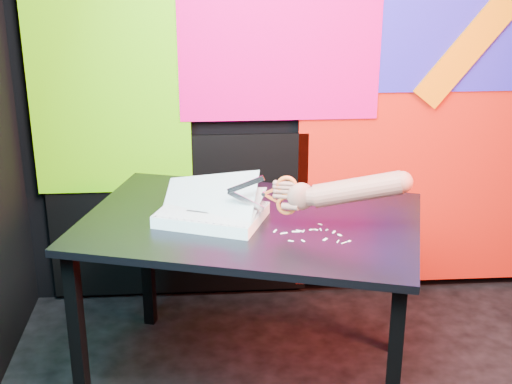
{
  "coord_description": "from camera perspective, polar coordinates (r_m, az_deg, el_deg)",
  "views": [
    {
      "loc": [
        -0.6,
        -1.87,
        1.82
      ],
      "look_at": [
        -0.42,
        0.67,
        0.87
      ],
      "focal_mm": 50.0,
      "sensor_mm": 36.0,
      "label": 1
    }
  ],
  "objects": [
    {
      "name": "backdrop",
      "position": [
        3.51,
        6.91,
        6.01
      ],
      "size": [
        2.88,
        0.05,
        2.08
      ],
      "color": "red",
      "rests_on": "ground"
    },
    {
      "name": "printout_stack",
      "position": [
        2.77,
        -3.59,
        -1.78
      ],
      "size": [
        0.46,
        0.41,
        0.2
      ],
      "rotation": [
        0.0,
        0.0,
        -0.37
      ],
      "color": "beige",
      "rests_on": "work_table"
    },
    {
      "name": "hand_forearm",
      "position": [
        2.6,
        7.37,
        0.12
      ],
      "size": [
        0.48,
        0.17,
        0.18
      ],
      "rotation": [
        0.0,
        0.0,
        -0.27
      ],
      "color": "brown",
      "rests_on": "work_table"
    },
    {
      "name": "paper_clippings",
      "position": [
        2.66,
        4.54,
        -3.33
      ],
      "size": [
        0.28,
        0.19,
        0.0
      ],
      "color": "white",
      "rests_on": "work_table"
    },
    {
      "name": "room",
      "position": [
        2.02,
        13.31,
        6.45
      ],
      "size": [
        3.01,
        3.01,
        2.71
      ],
      "color": "black",
      "rests_on": "ground"
    },
    {
      "name": "scissors",
      "position": [
        2.64,
        2.08,
        -0.26
      ],
      "size": [
        0.26,
        0.08,
        0.16
      ],
      "rotation": [
        0.0,
        0.0,
        -0.27
      ],
      "color": "silver",
      "rests_on": "printout_stack"
    },
    {
      "name": "work_table",
      "position": [
        2.82,
        -0.44,
        -3.71
      ],
      "size": [
        1.49,
        1.2,
        0.75
      ],
      "rotation": [
        0.0,
        0.0,
        -0.29
      ],
      "color": "black",
      "rests_on": "ground"
    }
  ]
}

